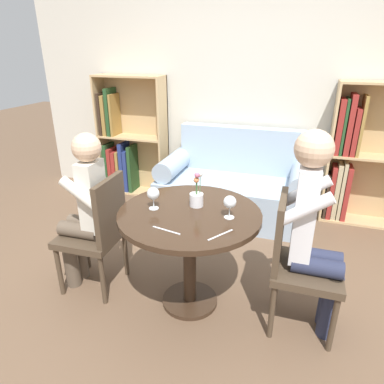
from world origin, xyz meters
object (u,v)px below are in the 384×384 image
Objects in this scene: bookshelf_left at (126,144)px; bookshelf_right at (358,158)px; flower_vase at (197,194)px; wine_glass_right at (230,203)px; person_left at (85,210)px; wine_glass_left at (153,194)px; person_right at (315,231)px; chair_left at (98,230)px; couch at (234,188)px; chair_right at (296,259)px.

bookshelf_left and bookshelf_right have the same top height.
bookshelf_left is 5.87× the size of flower_vase.
wine_glass_right is at bearing -117.62° from bookshelf_right.
bookshelf_right is 2.70m from person_left.
wine_glass_right is (1.05, 0.03, 0.20)m from person_left.
wine_glass_left is 0.50m from wine_glass_right.
person_right is at bearing -5.46° from flower_vase.
bookshelf_left is at bearing -159.59° from chair_left.
wine_glass_right is at bearing -80.26° from couch.
chair_right is 1.49m from person_left.
couch is 1.66m from wine_glass_left.
chair_right is (-0.51, -1.76, -0.19)m from bookshelf_right.
person_left is 1.57m from person_right.
couch is 1.73m from person_right.
couch is at bearing 26.96° from person_right.
bookshelf_right is 2.33m from wine_glass_left.
chair_right reaches higher than wine_glass_right.
person_right is at bearing 3.92° from wine_glass_right.
bookshelf_right is at bearing 131.99° from chair_left.
person_left is at bearing -170.25° from flower_vase.
person_left is 1.07m from wine_glass_right.
chair_right is (2.13, -1.76, -0.11)m from bookshelf_left.
chair_left is at bearing 91.88° from chair_right.
person_right is (0.08, 0.00, 0.22)m from chair_right.
wine_glass_left is at bearing -128.41° from bookshelf_right.
person_right reaches higher than wine_glass_left.
flower_vase reaches higher than chair_left.
person_right is at bearing 90.52° from person_left.
person_left is 0.83m from flower_vase.
bookshelf_right reaches higher than flower_vase.
flower_vase is at bearing 84.01° from person_right.
bookshelf_left reaches higher than chair_left.
person_left is at bearing 91.83° from person_right.
bookshelf_right is 1.59× the size of chair_left.
chair_left reaches higher than wine_glass_right.
chair_left is at bearing -178.53° from wine_glass_right.
person_right reaches higher than person_left.
flower_vase reaches higher than chair_right.
person_right is at bearing 90.48° from chair_left.
person_left is (0.65, -1.82, 0.03)m from bookshelf_left.
bookshelf_right is 9.54× the size of wine_glass_left.
bookshelf_right is at bearing -14.11° from person_right.
chair_right is (0.69, -1.49, 0.18)m from couch.
person_left is at bearing -88.79° from chair_left.
bookshelf_right is at bearing -16.63° from chair_right.
chair_left is 1.00× the size of chair_right.
wine_glass_left is (-1.02, -0.06, 0.12)m from person_right.
flower_vase reaches higher than wine_glass_right.
flower_vase is at bearing -125.11° from bookshelf_right.
bookshelf_right is 1.09× the size of person_right.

